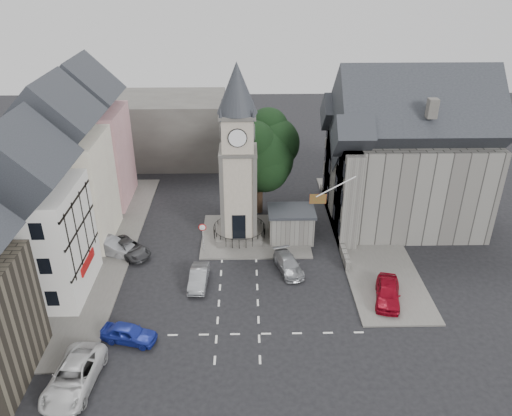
{
  "coord_description": "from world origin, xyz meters",
  "views": [
    {
      "loc": [
        0.73,
        -32.65,
        24.24
      ],
      "look_at": [
        1.5,
        5.0,
        4.59
      ],
      "focal_mm": 35.0,
      "sensor_mm": 36.0,
      "label": 1
    }
  ],
  "objects_px": {
    "clock_tower": "(238,156)",
    "stone_shelter": "(291,224)",
    "car_east_red": "(388,292)",
    "pedestrian": "(360,226)",
    "car_west_blue": "(129,333)"
  },
  "relations": [
    {
      "from": "clock_tower",
      "to": "car_east_red",
      "type": "relative_size",
      "value": 3.6
    },
    {
      "from": "stone_shelter",
      "to": "pedestrian",
      "type": "bearing_deg",
      "value": 7.66
    },
    {
      "from": "car_west_blue",
      "to": "pedestrian",
      "type": "bearing_deg",
      "value": -38.34
    },
    {
      "from": "pedestrian",
      "to": "car_west_blue",
      "type": "bearing_deg",
      "value": -3.65
    },
    {
      "from": "stone_shelter",
      "to": "pedestrian",
      "type": "xyz_separation_m",
      "value": [
        6.7,
        0.9,
        -0.78
      ]
    },
    {
      "from": "clock_tower",
      "to": "pedestrian",
      "type": "bearing_deg",
      "value": 2.04
    },
    {
      "from": "clock_tower",
      "to": "car_west_blue",
      "type": "relative_size",
      "value": 4.19
    },
    {
      "from": "car_west_blue",
      "to": "car_east_red",
      "type": "height_order",
      "value": "car_east_red"
    },
    {
      "from": "stone_shelter",
      "to": "car_west_blue",
      "type": "bearing_deg",
      "value": -132.34
    },
    {
      "from": "car_west_blue",
      "to": "car_east_red",
      "type": "bearing_deg",
      "value": -63.39
    },
    {
      "from": "stone_shelter",
      "to": "car_east_red",
      "type": "height_order",
      "value": "stone_shelter"
    },
    {
      "from": "car_east_red",
      "to": "pedestrian",
      "type": "bearing_deg",
      "value": 103.8
    },
    {
      "from": "clock_tower",
      "to": "stone_shelter",
      "type": "height_order",
      "value": "clock_tower"
    },
    {
      "from": "stone_shelter",
      "to": "clock_tower",
      "type": "bearing_deg",
      "value": 174.16
    },
    {
      "from": "clock_tower",
      "to": "car_west_blue",
      "type": "xyz_separation_m",
      "value": [
        -7.5,
        -13.99,
        -7.46
      ]
    }
  ]
}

